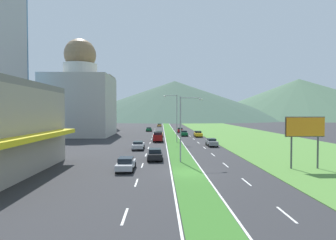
{
  "coord_description": "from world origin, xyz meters",
  "views": [
    {
      "loc": [
        -2.85,
        -28.81,
        6.49
      ],
      "look_at": [
        -0.77,
        49.73,
        4.23
      ],
      "focal_mm": 29.31,
      "sensor_mm": 36.0,
      "label": 1
    }
  ],
  "objects_px": {
    "car_2": "(184,133)",
    "street_lamp_near": "(183,124)",
    "car_4": "(212,142)",
    "car_5": "(138,145)",
    "billboard_roadside": "(305,130)",
    "car_1": "(155,154)",
    "car_8": "(149,129)",
    "pickup_truck_0": "(158,137)",
    "car_9": "(159,125)",
    "car_6": "(180,130)",
    "car_0": "(126,164)",
    "street_lamp_mid": "(176,115)",
    "car_7": "(159,134)",
    "car_3": "(198,134)"
  },
  "relations": [
    {
      "from": "car_4",
      "to": "car_9",
      "type": "distance_m",
      "value": 70.01
    },
    {
      "from": "billboard_roadside",
      "to": "car_6",
      "type": "bearing_deg",
      "value": 100.52
    },
    {
      "from": "pickup_truck_0",
      "to": "car_9",
      "type": "bearing_deg",
      "value": 0.02
    },
    {
      "from": "billboard_roadside",
      "to": "street_lamp_mid",
      "type": "bearing_deg",
      "value": 115.82
    },
    {
      "from": "car_5",
      "to": "car_8",
      "type": "height_order",
      "value": "car_5"
    },
    {
      "from": "car_2",
      "to": "car_7",
      "type": "height_order",
      "value": "car_7"
    },
    {
      "from": "street_lamp_mid",
      "to": "billboard_roadside",
      "type": "relative_size",
      "value": 1.7
    },
    {
      "from": "car_9",
      "to": "pickup_truck_0",
      "type": "relative_size",
      "value": 0.79
    },
    {
      "from": "billboard_roadside",
      "to": "car_2",
      "type": "height_order",
      "value": "billboard_roadside"
    },
    {
      "from": "car_0",
      "to": "car_2",
      "type": "distance_m",
      "value": 44.92
    },
    {
      "from": "car_5",
      "to": "car_9",
      "type": "relative_size",
      "value": 1.1
    },
    {
      "from": "car_6",
      "to": "car_8",
      "type": "height_order",
      "value": "car_6"
    },
    {
      "from": "car_2",
      "to": "street_lamp_near",
      "type": "bearing_deg",
      "value": -4.93
    },
    {
      "from": "street_lamp_near",
      "to": "billboard_roadside",
      "type": "height_order",
      "value": "street_lamp_near"
    },
    {
      "from": "car_7",
      "to": "car_9",
      "type": "bearing_deg",
      "value": 0.26
    },
    {
      "from": "street_lamp_mid",
      "to": "car_1",
      "type": "relative_size",
      "value": 2.25
    },
    {
      "from": "car_0",
      "to": "car_5",
      "type": "xyz_separation_m",
      "value": [
        -0.04,
        17.29,
        -0.01
      ]
    },
    {
      "from": "pickup_truck_0",
      "to": "car_7",
      "type": "bearing_deg",
      "value": -0.97
    },
    {
      "from": "car_1",
      "to": "pickup_truck_0",
      "type": "bearing_deg",
      "value": -0.32
    },
    {
      "from": "car_6",
      "to": "car_0",
      "type": "bearing_deg",
      "value": -10.12
    },
    {
      "from": "car_1",
      "to": "car_8",
      "type": "bearing_deg",
      "value": 3.32
    },
    {
      "from": "car_2",
      "to": "car_6",
      "type": "bearing_deg",
      "value": -179.1
    },
    {
      "from": "car_4",
      "to": "car_8",
      "type": "bearing_deg",
      "value": -161.48
    },
    {
      "from": "street_lamp_near",
      "to": "car_4",
      "type": "bearing_deg",
      "value": 67.72
    },
    {
      "from": "street_lamp_near",
      "to": "car_0",
      "type": "distance_m",
      "value": 9.27
    },
    {
      "from": "street_lamp_near",
      "to": "car_6",
      "type": "relative_size",
      "value": 1.91
    },
    {
      "from": "car_3",
      "to": "car_9",
      "type": "relative_size",
      "value": 1.03
    },
    {
      "from": "car_8",
      "to": "car_5",
      "type": "bearing_deg",
      "value": -179.9
    },
    {
      "from": "car_8",
      "to": "car_9",
      "type": "xyz_separation_m",
      "value": [
        3.35,
        28.3,
        0.02
      ]
    },
    {
      "from": "car_2",
      "to": "car_9",
      "type": "distance_m",
      "value": 47.36
    },
    {
      "from": "street_lamp_mid",
      "to": "car_9",
      "type": "height_order",
      "value": "street_lamp_mid"
    },
    {
      "from": "car_2",
      "to": "billboard_roadside",
      "type": "bearing_deg",
      "value": 13.09
    },
    {
      "from": "billboard_roadside",
      "to": "car_1",
      "type": "bearing_deg",
      "value": 159.64
    },
    {
      "from": "car_2",
      "to": "car_3",
      "type": "distance_m",
      "value": 4.56
    },
    {
      "from": "car_3",
      "to": "car_7",
      "type": "xyz_separation_m",
      "value": [
        -10.2,
        1.28,
        -0.03
      ]
    },
    {
      "from": "car_6",
      "to": "car_7",
      "type": "bearing_deg",
      "value": -25.47
    },
    {
      "from": "street_lamp_near",
      "to": "car_5",
      "type": "height_order",
      "value": "street_lamp_near"
    },
    {
      "from": "street_lamp_near",
      "to": "car_6",
      "type": "bearing_deg",
      "value": 86.44
    },
    {
      "from": "car_4",
      "to": "car_5",
      "type": "distance_m",
      "value": 14.23
    },
    {
      "from": "car_8",
      "to": "street_lamp_mid",
      "type": "bearing_deg",
      "value": -168.38
    },
    {
      "from": "car_1",
      "to": "car_2",
      "type": "height_order",
      "value": "car_1"
    },
    {
      "from": "car_9",
      "to": "street_lamp_near",
      "type": "bearing_deg",
      "value": -177.63
    },
    {
      "from": "car_3",
      "to": "car_9",
      "type": "xyz_separation_m",
      "value": [
        -10.41,
        49.77,
        -0.05
      ]
    },
    {
      "from": "car_1",
      "to": "car_9",
      "type": "relative_size",
      "value": 1.05
    },
    {
      "from": "street_lamp_mid",
      "to": "car_4",
      "type": "relative_size",
      "value": 2.29
    },
    {
      "from": "pickup_truck_0",
      "to": "car_2",
      "type": "bearing_deg",
      "value": -27.01
    },
    {
      "from": "car_4",
      "to": "car_2",
      "type": "bearing_deg",
      "value": -171.25
    },
    {
      "from": "car_1",
      "to": "pickup_truck_0",
      "type": "height_order",
      "value": "pickup_truck_0"
    },
    {
      "from": "street_lamp_mid",
      "to": "car_1",
      "type": "height_order",
      "value": "street_lamp_mid"
    },
    {
      "from": "car_8",
      "to": "pickup_truck_0",
      "type": "xyz_separation_m",
      "value": [
        3.37,
        -32.08,
        0.26
      ]
    }
  ]
}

